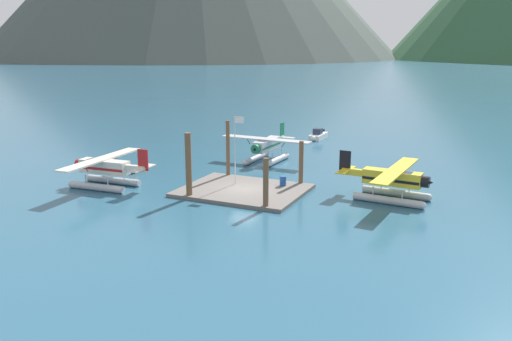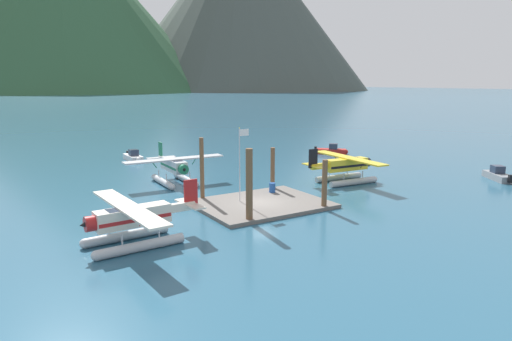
{
  "view_description": "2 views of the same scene",
  "coord_description": "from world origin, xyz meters",
  "px_view_note": "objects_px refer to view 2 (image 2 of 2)",
  "views": [
    {
      "loc": [
        19.6,
        -39.8,
        12.74
      ],
      "look_at": [
        1.2,
        0.11,
        2.06
      ],
      "focal_mm": 36.49,
      "sensor_mm": 36.0,
      "label": 1
    },
    {
      "loc": [
        -20.38,
        -32.03,
        10.45
      ],
      "look_at": [
        1.34,
        2.96,
        2.43
      ],
      "focal_mm": 32.26,
      "sensor_mm": 36.0,
      "label": 2
    }
  ],
  "objects_px": {
    "seaplane_silver_bow_left": "(174,169)",
    "seaplane_cream_port_aft": "(133,222)",
    "flagpole": "(241,156)",
    "boat_grey_open_se": "(498,175)",
    "mooring_buoy": "(97,220)",
    "boat_white_open_north": "(133,157)",
    "fuel_drum": "(272,188)",
    "seaplane_yellow_stbd_fwd": "(346,168)",
    "boat_red_open_east": "(332,150)"
  },
  "relations": [
    {
      "from": "seaplane_yellow_stbd_fwd",
      "to": "boat_white_open_north",
      "type": "bearing_deg",
      "value": 120.22
    },
    {
      "from": "seaplane_cream_port_aft",
      "to": "boat_red_open_east",
      "type": "bearing_deg",
      "value": 31.68
    },
    {
      "from": "flagpole",
      "to": "boat_white_open_north",
      "type": "relative_size",
      "value": 1.3
    },
    {
      "from": "seaplane_yellow_stbd_fwd",
      "to": "seaplane_cream_port_aft",
      "type": "bearing_deg",
      "value": -164.56
    },
    {
      "from": "boat_red_open_east",
      "to": "boat_grey_open_se",
      "type": "bearing_deg",
      "value": -81.98
    },
    {
      "from": "boat_grey_open_se",
      "to": "seaplane_silver_bow_left",
      "type": "bearing_deg",
      "value": 151.4
    },
    {
      "from": "boat_white_open_north",
      "to": "fuel_drum",
      "type": "bearing_deg",
      "value": -78.77
    },
    {
      "from": "boat_white_open_north",
      "to": "boat_grey_open_se",
      "type": "bearing_deg",
      "value": -47.79
    },
    {
      "from": "fuel_drum",
      "to": "seaplane_silver_bow_left",
      "type": "xyz_separation_m",
      "value": [
        -5.81,
        9.59,
        0.84
      ]
    },
    {
      "from": "seaplane_silver_bow_left",
      "to": "seaplane_yellow_stbd_fwd",
      "type": "bearing_deg",
      "value": -30.51
    },
    {
      "from": "boat_red_open_east",
      "to": "seaplane_cream_port_aft",
      "type": "bearing_deg",
      "value": -148.32
    },
    {
      "from": "fuel_drum",
      "to": "boat_red_open_east",
      "type": "height_order",
      "value": "boat_red_open_east"
    },
    {
      "from": "boat_white_open_north",
      "to": "boat_grey_open_se",
      "type": "height_order",
      "value": "same"
    },
    {
      "from": "mooring_buoy",
      "to": "fuel_drum",
      "type": "bearing_deg",
      "value": 3.13
    },
    {
      "from": "mooring_buoy",
      "to": "boat_white_open_north",
      "type": "height_order",
      "value": "boat_white_open_north"
    },
    {
      "from": "fuel_drum",
      "to": "flagpole",
      "type": "bearing_deg",
      "value": -162.76
    },
    {
      "from": "flagpole",
      "to": "mooring_buoy",
      "type": "bearing_deg",
      "value": 178.16
    },
    {
      "from": "flagpole",
      "to": "boat_grey_open_se",
      "type": "bearing_deg",
      "value": -11.31
    },
    {
      "from": "flagpole",
      "to": "seaplane_cream_port_aft",
      "type": "bearing_deg",
      "value": -155.29
    },
    {
      "from": "seaplane_yellow_stbd_fwd",
      "to": "boat_red_open_east",
      "type": "height_order",
      "value": "seaplane_yellow_stbd_fwd"
    },
    {
      "from": "fuel_drum",
      "to": "mooring_buoy",
      "type": "distance_m",
      "value": 16.09
    },
    {
      "from": "fuel_drum",
      "to": "seaplane_silver_bow_left",
      "type": "height_order",
      "value": "seaplane_silver_bow_left"
    },
    {
      "from": "seaplane_silver_bow_left",
      "to": "seaplane_cream_port_aft",
      "type": "bearing_deg",
      "value": -120.06
    },
    {
      "from": "fuel_drum",
      "to": "boat_white_open_north",
      "type": "height_order",
      "value": "boat_white_open_north"
    },
    {
      "from": "flagpole",
      "to": "boat_white_open_north",
      "type": "xyz_separation_m",
      "value": [
        -1.05,
        27.05,
        -3.75
      ]
    },
    {
      "from": "mooring_buoy",
      "to": "boat_red_open_east",
      "type": "bearing_deg",
      "value": 24.46
    },
    {
      "from": "fuel_drum",
      "to": "boat_red_open_east",
      "type": "xyz_separation_m",
      "value": [
        21.37,
        16.15,
        -0.25
      ]
    },
    {
      "from": "seaplane_cream_port_aft",
      "to": "boat_red_open_east",
      "type": "relative_size",
      "value": 2.59
    },
    {
      "from": "fuel_drum",
      "to": "seaplane_yellow_stbd_fwd",
      "type": "bearing_deg",
      "value": 3.01
    },
    {
      "from": "mooring_buoy",
      "to": "boat_white_open_north",
      "type": "distance_m",
      "value": 28.83
    },
    {
      "from": "seaplane_yellow_stbd_fwd",
      "to": "seaplane_silver_bow_left",
      "type": "distance_m",
      "value": 17.89
    },
    {
      "from": "flagpole",
      "to": "boat_grey_open_se",
      "type": "relative_size",
      "value": 1.46
    },
    {
      "from": "boat_red_open_east",
      "to": "boat_white_open_north",
      "type": "relative_size",
      "value": 0.83
    },
    {
      "from": "flagpole",
      "to": "seaplane_yellow_stbd_fwd",
      "type": "relative_size",
      "value": 0.61
    },
    {
      "from": "seaplane_cream_port_aft",
      "to": "boat_white_open_north",
      "type": "height_order",
      "value": "seaplane_cream_port_aft"
    },
    {
      "from": "seaplane_silver_bow_left",
      "to": "seaplane_cream_port_aft",
      "type": "relative_size",
      "value": 1.0
    },
    {
      "from": "seaplane_silver_bow_left",
      "to": "boat_red_open_east",
      "type": "height_order",
      "value": "seaplane_silver_bow_left"
    },
    {
      "from": "flagpole",
      "to": "fuel_drum",
      "type": "xyz_separation_m",
      "value": [
        4.07,
        1.26,
        -3.5
      ]
    },
    {
      "from": "flagpole",
      "to": "boat_grey_open_se",
      "type": "height_order",
      "value": "flagpole"
    },
    {
      "from": "seaplane_yellow_stbd_fwd",
      "to": "boat_grey_open_se",
      "type": "relative_size",
      "value": 2.4
    },
    {
      "from": "seaplane_cream_port_aft",
      "to": "seaplane_silver_bow_left",
      "type": "bearing_deg",
      "value": 59.94
    },
    {
      "from": "seaplane_silver_bow_left",
      "to": "fuel_drum",
      "type": "bearing_deg",
      "value": -58.81
    },
    {
      "from": "seaplane_cream_port_aft",
      "to": "boat_grey_open_se",
      "type": "height_order",
      "value": "seaplane_cream_port_aft"
    },
    {
      "from": "seaplane_yellow_stbd_fwd",
      "to": "boat_grey_open_se",
      "type": "bearing_deg",
      "value": -26.55
    },
    {
      "from": "flagpole",
      "to": "seaplane_cream_port_aft",
      "type": "height_order",
      "value": "flagpole"
    },
    {
      "from": "boat_white_open_north",
      "to": "seaplane_yellow_stbd_fwd",
      "type": "bearing_deg",
      "value": -59.78
    },
    {
      "from": "mooring_buoy",
      "to": "seaplane_silver_bow_left",
      "type": "bearing_deg",
      "value": 45.58
    },
    {
      "from": "seaplane_silver_bow_left",
      "to": "boat_red_open_east",
      "type": "distance_m",
      "value": 27.97
    },
    {
      "from": "seaplane_cream_port_aft",
      "to": "seaplane_yellow_stbd_fwd",
      "type": "bearing_deg",
      "value": 15.44
    },
    {
      "from": "seaplane_yellow_stbd_fwd",
      "to": "boat_red_open_east",
      "type": "distance_m",
      "value": 19.6
    }
  ]
}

